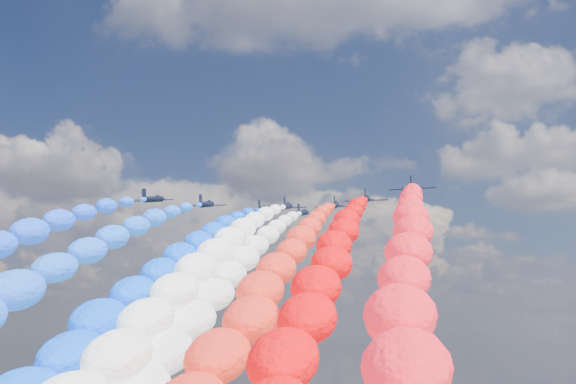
# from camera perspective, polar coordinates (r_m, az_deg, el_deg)

# --- Properties ---
(jet_0) EXTENTS (9.54, 12.67, 4.90)m
(jet_0) POSITION_cam_1_polar(r_m,az_deg,el_deg) (147.23, -11.13, -0.59)
(jet_0) COLOR black
(jet_1) EXTENTS (9.12, 12.38, 4.90)m
(jet_1) POSITION_cam_1_polar(r_m,az_deg,el_deg) (151.50, -6.79, -1.03)
(jet_1) COLOR black
(trail_1) EXTENTS (6.43, 111.08, 45.88)m
(trail_1) POSITION_cam_1_polar(r_m,az_deg,el_deg) (96.46, -17.58, -7.16)
(trail_1) COLOR blue
(jet_2) EXTENTS (9.56, 12.69, 4.90)m
(jet_2) POSITION_cam_1_polar(r_m,az_deg,el_deg) (157.09, -2.12, -1.46)
(jet_2) COLOR black
(trail_2) EXTENTS (6.43, 111.08, 45.88)m
(trail_2) POSITION_cam_1_polar(r_m,az_deg,el_deg) (100.09, -9.76, -7.65)
(trail_2) COLOR blue
(jet_3) EXTENTS (9.66, 12.76, 4.90)m
(jet_3) POSITION_cam_1_polar(r_m,az_deg,el_deg) (152.82, -0.07, -1.19)
(jet_3) COLOR black
(trail_3) EXTENTS (6.43, 111.08, 45.88)m
(trail_3) POSITION_cam_1_polar(r_m,az_deg,el_deg) (95.10, -6.82, -7.55)
(trail_3) COLOR white
(jet_4) EXTENTS (9.45, 12.61, 4.90)m
(jet_4) POSITION_cam_1_polar(r_m,az_deg,el_deg) (161.56, 1.22, -1.74)
(jet_4) COLOR black
(trail_4) EXTENTS (6.43, 111.08, 45.88)m
(trail_4) POSITION_cam_1_polar(r_m,az_deg,el_deg) (103.53, -4.24, -7.90)
(trail_4) COLOR silver
(jet_5) EXTENTS (9.71, 12.79, 4.90)m
(jet_5) POSITION_cam_1_polar(r_m,az_deg,el_deg) (151.93, 3.96, -1.11)
(jet_5) COLOR black
(trail_5) EXTENTS (6.43, 111.08, 45.88)m
(trail_5) POSITION_cam_1_polar(r_m,az_deg,el_deg) (93.18, -0.33, -7.56)
(trail_5) COLOR red
(jet_6) EXTENTS (9.16, 12.40, 4.90)m
(jet_6) POSITION_cam_1_polar(r_m,az_deg,el_deg) (145.35, 6.52, -0.60)
(jet_6) COLOR black
(trail_6) EXTENTS (6.43, 111.08, 45.88)m
(trail_6) POSITION_cam_1_polar(r_m,az_deg,el_deg) (86.09, 3.69, -7.23)
(trail_6) COLOR red
(jet_7) EXTENTS (9.70, 12.79, 4.90)m
(jet_7) POSITION_cam_1_polar(r_m,az_deg,el_deg) (134.55, 10.32, 0.38)
(jet_7) COLOR black
(trail_7) EXTENTS (6.43, 111.08, 45.88)m
(trail_7) POSITION_cam_1_polar(r_m,az_deg,el_deg) (74.84, 10.15, -6.47)
(trail_7) COLOR #FC1A28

